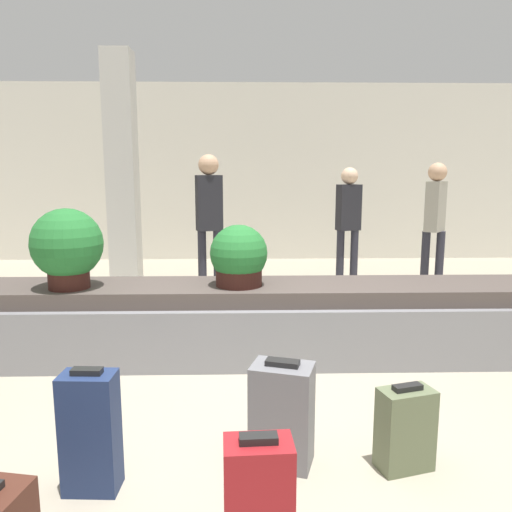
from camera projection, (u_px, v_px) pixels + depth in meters
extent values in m
plane|color=#9E937F|center=(261.00, 429.00, 3.22)|extent=(18.00, 18.00, 0.00)
cube|color=beige|center=(249.00, 173.00, 9.17)|extent=(18.00, 0.06, 3.20)
cube|color=gray|center=(256.00, 327.00, 4.45)|extent=(6.32, 0.86, 0.52)
cube|color=#4C423D|center=(256.00, 292.00, 4.40)|extent=(6.07, 0.70, 0.14)
cube|color=beige|center=(122.00, 174.00, 6.74)|extent=(0.38, 0.38, 3.20)
cube|color=black|center=(259.00, 439.00, 1.90)|extent=(0.15, 0.07, 0.03)
cube|color=#5B6647|center=(405.00, 429.00, 2.76)|extent=(0.33, 0.25, 0.46)
cube|color=black|center=(407.00, 387.00, 2.71)|extent=(0.17, 0.10, 0.03)
cube|color=slate|center=(282.00, 415.00, 2.79)|extent=(0.39, 0.32, 0.58)
cube|color=black|center=(283.00, 363.00, 2.74)|extent=(0.20, 0.13, 0.03)
cube|color=navy|center=(91.00, 433.00, 2.55)|extent=(0.29, 0.19, 0.63)
cube|color=black|center=(87.00, 371.00, 2.50)|extent=(0.16, 0.07, 0.03)
cylinder|color=#381914|center=(239.00, 277.00, 4.32)|extent=(0.40, 0.40, 0.15)
sphere|color=#236B2D|center=(239.00, 253.00, 4.28)|extent=(0.50, 0.50, 0.50)
cylinder|color=#381914|center=(69.00, 275.00, 4.22)|extent=(0.34, 0.34, 0.22)
sphere|color=#236B2D|center=(67.00, 244.00, 4.17)|extent=(0.60, 0.60, 0.60)
cylinder|color=#282833|center=(202.00, 264.00, 6.47)|extent=(0.11, 0.11, 0.89)
cylinder|color=#282833|center=(218.00, 264.00, 6.47)|extent=(0.11, 0.11, 0.89)
cube|color=#232328|center=(209.00, 203.00, 6.34)|extent=(0.36, 0.27, 0.70)
sphere|color=tan|center=(208.00, 165.00, 6.26)|extent=(0.26, 0.26, 0.26)
cylinder|color=#282833|center=(425.00, 262.00, 6.76)|extent=(0.11, 0.11, 0.84)
cylinder|color=#282833|center=(439.00, 262.00, 6.77)|extent=(0.11, 0.11, 0.84)
cube|color=gray|center=(436.00, 207.00, 6.64)|extent=(0.34, 0.36, 0.66)
sphere|color=tan|center=(438.00, 172.00, 6.56)|extent=(0.24, 0.24, 0.24)
cylinder|color=#282833|center=(340.00, 258.00, 7.14)|extent=(0.11, 0.11, 0.81)
cylinder|color=#282833|center=(354.00, 258.00, 7.14)|extent=(0.11, 0.11, 0.81)
cube|color=#232328|center=(349.00, 207.00, 7.02)|extent=(0.36, 0.27, 0.64)
sphere|color=beige|center=(350.00, 176.00, 6.94)|extent=(0.24, 0.24, 0.24)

